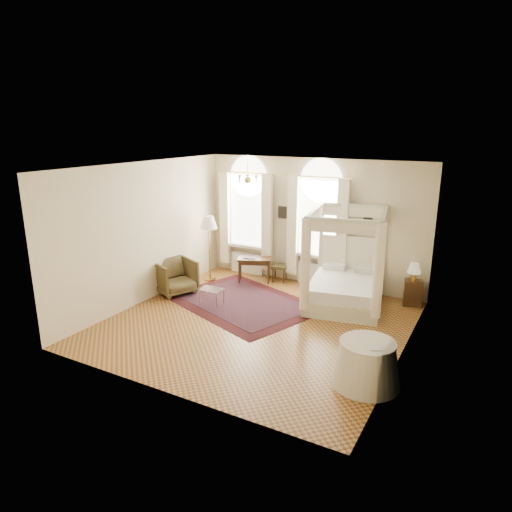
% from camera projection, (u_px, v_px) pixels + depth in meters
% --- Properties ---
extents(ground, '(6.00, 6.00, 0.00)m').
position_uv_depth(ground, '(257.00, 323.00, 9.77)').
color(ground, '#AD6F32').
rests_on(ground, ground).
extents(room_walls, '(6.00, 6.00, 6.00)m').
position_uv_depth(room_walls, '(257.00, 233.00, 9.22)').
color(room_walls, beige).
rests_on(room_walls, ground).
extents(window_left, '(1.62, 0.27, 3.29)m').
position_uv_depth(window_left, '(247.00, 222.00, 12.66)').
color(window_left, white).
rests_on(window_left, room_walls).
extents(window_right, '(1.62, 0.27, 3.29)m').
position_uv_depth(window_right, '(318.00, 230.00, 11.68)').
color(window_right, white).
rests_on(window_right, room_walls).
extents(chandelier, '(0.51, 0.45, 0.50)m').
position_uv_depth(chandelier, '(248.00, 179.00, 10.39)').
color(chandelier, gold).
rests_on(chandelier, room_walls).
extents(wall_pictures, '(2.54, 0.03, 0.39)m').
position_uv_depth(wall_pictures, '(316.00, 214.00, 11.70)').
color(wall_pictures, black).
rests_on(wall_pictures, room_walls).
extents(canopy_bed, '(2.05, 2.36, 2.26)m').
position_uv_depth(canopy_bed, '(345.00, 285.00, 10.59)').
color(canopy_bed, beige).
rests_on(canopy_bed, ground).
extents(nightstand, '(0.48, 0.45, 0.59)m').
position_uv_depth(nightstand, '(413.00, 293.00, 10.70)').
color(nightstand, '#35210E').
rests_on(nightstand, ground).
extents(nightstand_lamp, '(0.31, 0.31, 0.45)m').
position_uv_depth(nightstand_lamp, '(414.00, 269.00, 10.51)').
color(nightstand_lamp, gold).
rests_on(nightstand_lamp, nightstand).
extents(writing_desk, '(1.00, 0.78, 0.67)m').
position_uv_depth(writing_desk, '(254.00, 262.00, 12.21)').
color(writing_desk, '#35210E').
rests_on(writing_desk, ground).
extents(laptop, '(0.36, 0.27, 0.03)m').
position_uv_depth(laptop, '(250.00, 258.00, 12.18)').
color(laptop, black).
rests_on(laptop, writing_desk).
extents(stool, '(0.48, 0.48, 0.46)m').
position_uv_depth(stool, '(280.00, 268.00, 12.30)').
color(stool, '#433B1C').
rests_on(stool, ground).
extents(armchair, '(1.23, 1.21, 0.85)m').
position_uv_depth(armchair, '(175.00, 277.00, 11.44)').
color(armchair, '#473B1E').
rests_on(armchair, ground).
extents(coffee_table, '(0.55, 0.39, 0.38)m').
position_uv_depth(coffee_table, '(211.00, 290.00, 10.73)').
color(coffee_table, white).
rests_on(coffee_table, ground).
extents(floor_lamp, '(0.46, 0.46, 1.78)m').
position_uv_depth(floor_lamp, '(209.00, 226.00, 12.08)').
color(floor_lamp, gold).
rests_on(floor_lamp, ground).
extents(oriental_rug, '(4.09, 3.51, 0.01)m').
position_uv_depth(oriental_rug, '(242.00, 302.00, 10.91)').
color(oriental_rug, '#3F0F12').
rests_on(oriental_rug, ground).
extents(side_table, '(1.11, 1.11, 0.75)m').
position_uv_depth(side_table, '(367.00, 363.00, 7.37)').
color(side_table, beige).
rests_on(side_table, ground).
extents(book, '(0.27, 0.31, 0.02)m').
position_uv_depth(book, '(369.00, 347.00, 7.09)').
color(book, black).
rests_on(book, side_table).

